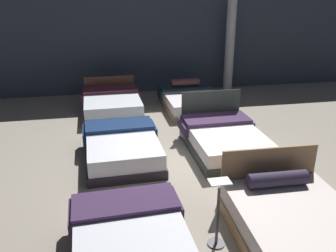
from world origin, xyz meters
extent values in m
cube|color=gray|center=(0.00, 0.00, -0.01)|extent=(18.00, 18.00, 0.02)
cube|color=#333D4C|center=(0.00, 5.38, 1.75)|extent=(18.00, 0.06, 3.50)
cube|color=silver|center=(-1.16, -2.57, 0.34)|extent=(1.49, 1.92, 0.31)
cube|color=#3E294B|center=(-1.19, -1.97, 0.52)|extent=(1.47, 0.71, 0.06)
cube|color=#3E294B|center=(-1.93, -2.00, 0.40)|extent=(0.09, 0.65, 0.19)
cube|color=#3E294B|center=(-0.46, -1.93, 0.40)|extent=(0.09, 0.65, 0.19)
cube|color=#997550|center=(1.10, -2.61, 0.10)|extent=(1.70, 2.10, 0.21)
cube|color=silver|center=(1.10, -2.61, 0.34)|extent=(1.64, 2.04, 0.27)
cube|color=#997550|center=(1.12, -1.58, 0.49)|extent=(1.56, 0.07, 0.97)
cylinder|color=#362E46|center=(1.11, -1.89, 0.59)|extent=(0.93, 0.25, 0.23)
cube|color=black|center=(-1.08, 0.37, 0.09)|extent=(1.52, 2.05, 0.18)
cube|color=silver|center=(-1.08, 0.37, 0.33)|extent=(1.46, 1.99, 0.30)
cube|color=navy|center=(-1.10, 0.99, 0.52)|extent=(1.46, 0.75, 0.08)
cube|color=navy|center=(-1.83, 0.96, 0.37)|extent=(0.10, 0.71, 0.23)
cube|color=navy|center=(-0.36, 1.01, 0.37)|extent=(0.10, 0.71, 0.23)
cube|color=#2A332E|center=(1.09, 0.33, 0.09)|extent=(1.54, 2.14, 0.19)
cube|color=white|center=(1.09, 0.33, 0.33)|extent=(1.48, 2.08, 0.27)
cube|color=#2A332E|center=(1.07, 1.38, 0.53)|extent=(1.41, 0.07, 1.06)
cube|color=#412B4B|center=(1.08, 1.00, 0.51)|extent=(1.49, 0.74, 0.08)
cube|color=#412B4B|center=(0.32, 0.98, 0.36)|extent=(0.10, 0.71, 0.21)
cube|color=#412B4B|center=(1.84, 1.01, 0.36)|extent=(0.10, 0.71, 0.21)
cube|color=brown|center=(-1.17, 3.22, 0.11)|extent=(1.60, 2.03, 0.22)
cube|color=silver|center=(-1.17, 3.22, 0.35)|extent=(1.54, 1.97, 0.27)
cube|color=brown|center=(-1.20, 4.22, 0.42)|extent=(1.46, 0.08, 0.84)
cube|color=brown|center=(-1.19, 3.86, 0.53)|extent=(1.55, 0.70, 0.09)
cube|color=brown|center=(-1.98, 3.84, 0.35)|extent=(0.10, 0.66, 0.27)
cube|color=brown|center=(-0.40, 3.88, 0.35)|extent=(0.10, 0.66, 0.27)
cube|color=#96734E|center=(1.08, 3.29, 0.08)|extent=(1.58, 2.16, 0.15)
cube|color=white|center=(1.08, 3.29, 0.28)|extent=(1.52, 2.10, 0.26)
cube|color=#24383C|center=(1.07, 4.02, 0.44)|extent=(1.54, 0.64, 0.06)
cube|color=#24383C|center=(0.30, 4.01, 0.28)|extent=(0.07, 0.61, 0.27)
cube|color=#24383C|center=(1.84, 4.03, 0.28)|extent=(0.07, 0.61, 0.27)
cylinder|color=brown|center=(1.07, 3.99, 0.61)|extent=(0.86, 0.23, 0.22)
cylinder|color=#3F3F44|center=(0.00, -2.43, 0.01)|extent=(0.24, 0.24, 0.02)
cylinder|color=#3F3F44|center=(0.00, -2.43, 0.44)|extent=(0.04, 0.04, 0.89)
cube|color=white|center=(0.00, -2.43, 0.99)|extent=(0.28, 0.20, 0.01)
cylinder|color=silver|center=(2.76, 4.91, 1.75)|extent=(0.30, 0.30, 3.50)
camera|label=1|loc=(-1.38, -6.18, 3.30)|focal=37.89mm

